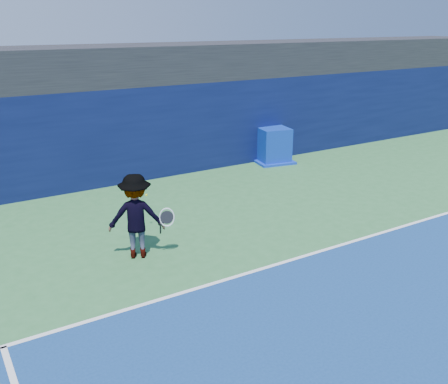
{
  "coord_description": "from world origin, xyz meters",
  "views": [
    {
      "loc": [
        -5.49,
        -4.6,
        4.95
      ],
      "look_at": [
        0.49,
        5.2,
        1.0
      ],
      "focal_mm": 40.0,
      "sensor_mm": 36.0,
      "label": 1
    }
  ],
  "objects": [
    {
      "name": "back_wall_assembly",
      "position": [
        -0.0,
        10.5,
        1.5
      ],
      "size": [
        36.0,
        1.03,
        3.0
      ],
      "color": "#0A113A",
      "rests_on": "ground"
    },
    {
      "name": "equipment_cart",
      "position": [
        5.33,
        9.69,
        0.58
      ],
      "size": [
        1.55,
        1.55,
        1.27
      ],
      "color": "#0B2B9F",
      "rests_on": "ground"
    },
    {
      "name": "tennis_player",
      "position": [
        -1.89,
        4.95,
        0.95
      ],
      "size": [
        1.47,
        1.15,
        1.89
      ],
      "color": "white",
      "rests_on": "ground"
    },
    {
      "name": "tennis_ball",
      "position": [
        -1.11,
        6.24,
        0.9
      ],
      "size": [
        0.06,
        0.06,
        0.06
      ],
      "color": "#CCD517",
      "rests_on": "ground"
    },
    {
      "name": "baseline",
      "position": [
        0.0,
        3.0,
        0.01
      ],
      "size": [
        24.0,
        0.1,
        0.01
      ],
      "primitive_type": "cube",
      "color": "white",
      "rests_on": "ground"
    },
    {
      "name": "ground",
      "position": [
        0.0,
        0.0,
        0.0
      ],
      "size": [
        80.0,
        80.0,
        0.0
      ],
      "primitive_type": "plane",
      "color": "#316E3A",
      "rests_on": "ground"
    },
    {
      "name": "stadium_band",
      "position": [
        0.0,
        11.5,
        3.6
      ],
      "size": [
        36.0,
        3.0,
        1.2
      ],
      "primitive_type": "cube",
      "color": "black",
      "rests_on": "back_wall_assembly"
    }
  ]
}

